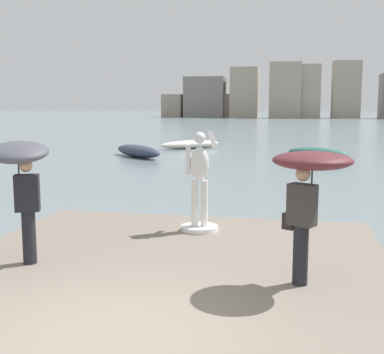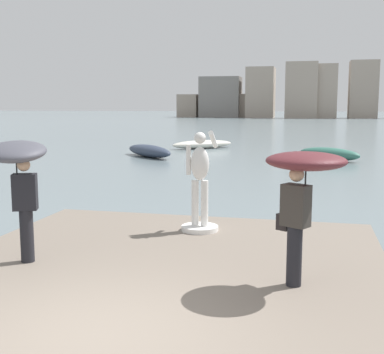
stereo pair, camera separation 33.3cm
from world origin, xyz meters
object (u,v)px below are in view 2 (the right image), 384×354
Objects in this scene: onlooker_left at (19,167)px; boat_mid at (329,154)px; boat_near at (202,144)px; statue_white_figure at (200,189)px; onlooker_right at (303,177)px; boat_leftward at (149,151)px.

onlooker_left reaches higher than boat_mid.
boat_mid reaches higher than boat_near.
statue_white_figure reaches higher than onlooker_left.
boat_mid is (1.08, 21.23, -1.64)m from onlooker_right.
onlooker_left is 4.54m from onlooker_right.
statue_white_figure is at bearing -68.81° from boat_leftward.
statue_white_figure is 0.49× the size of boat_near.
boat_leftward is at bearing 111.19° from statue_white_figure.
boat_leftward is (-1.84, -6.32, 0.06)m from boat_near.
statue_white_figure is 3.64m from onlooker_right.
boat_leftward is at bearing -177.48° from boat_mid.
onlooker_left is 27.14m from boat_near.
boat_mid is at bearing 75.08° from onlooker_left.
onlooker_left reaches higher than boat_near.
boat_near is 10.16m from boat_mid.
boat_mid is at bearing -35.35° from boat_near.
boat_near is (-7.21, 27.11, -1.70)m from onlooker_right.
boat_near is at bearing 104.89° from onlooker_right.
boat_leftward reaches higher than boat_near.
boat_near is (-2.67, 26.96, -1.69)m from onlooker_left.
onlooker_right is 21.32m from boat_mid.
boat_mid is at bearing 87.10° from onlooker_right.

